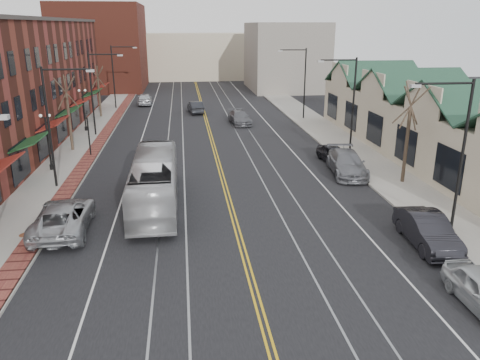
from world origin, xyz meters
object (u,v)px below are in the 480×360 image
object	(u,v)px
parked_car_b	(427,230)
parked_car_c	(347,163)
transit_bus	(155,182)
parked_car_d	(333,154)
parked_suv	(63,217)

from	to	relation	value
parked_car_b	parked_car_c	world-z (taller)	parked_car_c
parked_car_b	parked_car_c	distance (m)	12.01
transit_bus	parked_car_b	bearing A→B (deg)	151.98
parked_car_d	parked_suv	bearing A→B (deg)	-154.95
parked_suv	parked_car_d	bearing A→B (deg)	-150.94
parked_car_b	parked_car_c	size ratio (longest dim) A/B	0.85
parked_car_d	parked_car_b	bearing A→B (deg)	-95.92
parked_car_b	parked_car_d	bearing A→B (deg)	93.64
parked_suv	parked_car_d	size ratio (longest dim) A/B	1.45
parked_car_b	parked_car_d	xyz separation A→B (m)	(0.00, 15.18, -0.11)
parked_car_b	transit_bus	bearing A→B (deg)	155.93
parked_car_b	parked_suv	bearing A→B (deg)	171.46
parked_suv	parked_car_c	xyz separation A→B (m)	(18.60, 7.99, 0.01)
transit_bus	parked_suv	distance (m)	5.79
parked_suv	parked_car_d	xyz separation A→B (m)	(18.60, 11.16, -0.13)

